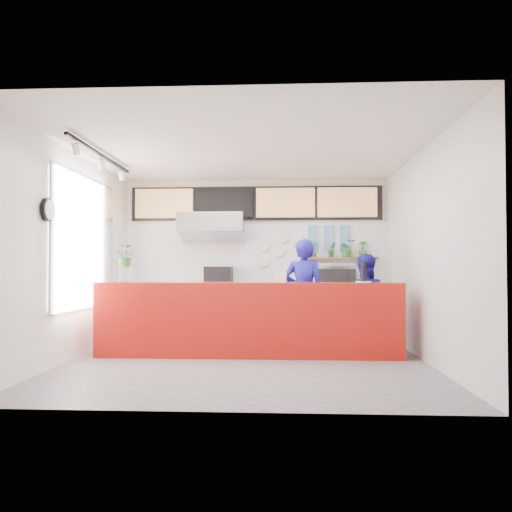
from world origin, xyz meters
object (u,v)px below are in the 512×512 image
at_px(staff_center, 304,294).
at_px(pepper_mill, 363,272).
at_px(staff_right, 364,303).
at_px(service_counter, 248,319).
at_px(espresso_machine, 336,280).
at_px(panini_oven, 219,278).

distance_m(staff_center, pepper_mill, 1.12).
bearing_deg(staff_right, service_counter, 16.99).
distance_m(espresso_machine, staff_right, 1.37).
height_order(panini_oven, espresso_machine, panini_oven).
bearing_deg(staff_center, staff_right, -172.85).
relative_size(service_counter, pepper_mill, 15.39).
relative_size(service_counter, panini_oven, 9.18).
bearing_deg(service_counter, staff_right, 15.61).
xyz_separation_m(staff_center, staff_right, (0.94, -0.07, -0.13)).
height_order(staff_center, pepper_mill, staff_center).
height_order(panini_oven, pepper_mill, pepper_mill).
relative_size(panini_oven, staff_right, 0.32).
bearing_deg(staff_center, panini_oven, -27.41).
distance_m(service_counter, staff_right, 1.88).
height_order(espresso_machine, staff_right, staff_right).
bearing_deg(service_counter, espresso_machine, 50.18).
xyz_separation_m(espresso_machine, staff_center, (-0.65, -1.23, -0.21)).
bearing_deg(espresso_machine, staff_center, -92.87).
height_order(staff_right, pepper_mill, staff_right).
distance_m(panini_oven, pepper_mill, 3.03).
height_order(service_counter, staff_center, staff_center).
height_order(panini_oven, staff_center, staff_center).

